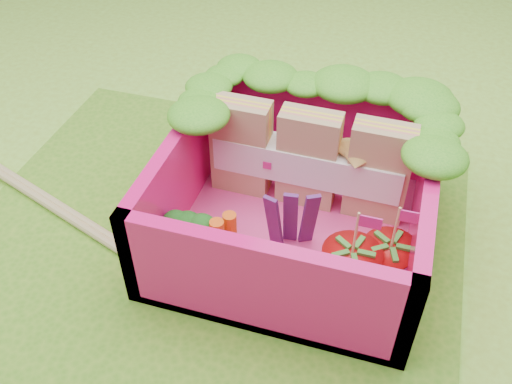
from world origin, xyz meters
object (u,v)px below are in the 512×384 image
at_px(sandwich_stack, 309,160).
at_px(bento_box, 296,196).
at_px(strawberry_right, 387,264).
at_px(chopsticks, 45,199).
at_px(strawberry_left, 349,271).
at_px(broccoli, 191,229).

bearing_deg(sandwich_stack, bento_box, -91.46).
height_order(bento_box, strawberry_right, bento_box).
bearing_deg(sandwich_stack, strawberry_right, -44.56).
xyz_separation_m(sandwich_stack, chopsticks, (-1.41, -0.41, -0.30)).
xyz_separation_m(bento_box, strawberry_right, (0.50, -0.23, -0.09)).
relative_size(bento_box, strawberry_left, 2.53).
bearing_deg(strawberry_left, bento_box, 135.19).
bearing_deg(broccoli, chopsticks, 170.74).
distance_m(bento_box, strawberry_left, 0.48).
relative_size(sandwich_stack, broccoli, 3.22).
bearing_deg(bento_box, broccoli, -144.04).
distance_m(broccoli, chopsticks, 1.00).
height_order(strawberry_left, chopsticks, strawberry_left).
height_order(strawberry_right, chopsticks, strawberry_right).
distance_m(bento_box, sandwich_stack, 0.25).
xyz_separation_m(broccoli, chopsticks, (-0.96, 0.16, -0.20)).
bearing_deg(chopsticks, strawberry_left, -5.54).
xyz_separation_m(broccoli, strawberry_right, (0.94, 0.09, -0.04)).
bearing_deg(chopsticks, sandwich_stack, 16.36).
distance_m(broccoli, strawberry_right, 0.95).
xyz_separation_m(bento_box, sandwich_stack, (0.01, 0.25, 0.05)).
height_order(broccoli, strawberry_left, strawberry_left).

